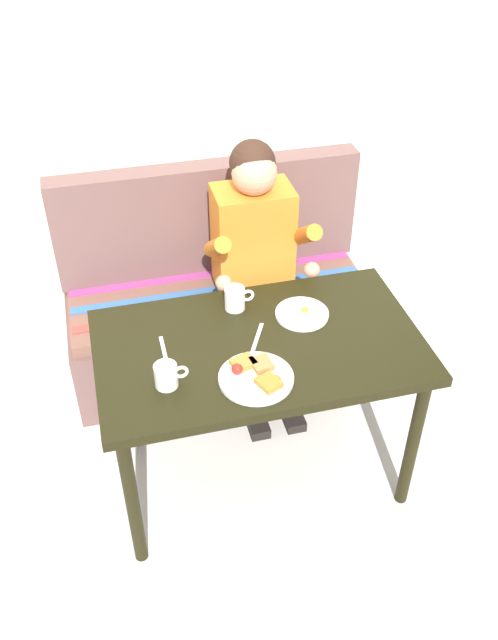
% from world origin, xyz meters
% --- Properties ---
extents(ground_plane, '(8.00, 8.00, 0.00)m').
position_xyz_m(ground_plane, '(0.00, 0.00, 0.00)').
color(ground_plane, beige).
extents(back_wall, '(4.40, 0.10, 2.60)m').
position_xyz_m(back_wall, '(0.00, 1.27, 1.30)').
color(back_wall, silver).
rests_on(back_wall, ground).
extents(table, '(1.20, 0.70, 0.73)m').
position_xyz_m(table, '(0.00, 0.00, 0.65)').
color(table, black).
rests_on(table, ground).
extents(couch, '(1.44, 0.56, 1.00)m').
position_xyz_m(couch, '(0.00, 0.76, 0.33)').
color(couch, brown).
rests_on(couch, ground).
extents(person, '(0.45, 0.61, 1.21)m').
position_xyz_m(person, '(0.15, 0.59, 0.74)').
color(person, orange).
rests_on(person, ground).
extents(plate_breakfast, '(0.26, 0.26, 0.05)m').
position_xyz_m(plate_breakfast, '(-0.06, -0.18, 0.74)').
color(plate_breakfast, white).
rests_on(plate_breakfast, table).
extents(plate_eggs, '(0.21, 0.21, 0.04)m').
position_xyz_m(plate_eggs, '(0.20, 0.11, 0.74)').
color(plate_eggs, white).
rests_on(plate_eggs, table).
extents(coffee_mug, '(0.12, 0.08, 0.09)m').
position_xyz_m(coffee_mug, '(-0.04, 0.23, 0.78)').
color(coffee_mug, white).
rests_on(coffee_mug, table).
extents(coffee_mug_second, '(0.12, 0.08, 0.09)m').
position_xyz_m(coffee_mug_second, '(-0.36, -0.14, 0.78)').
color(coffee_mug_second, white).
rests_on(coffee_mug_second, table).
extents(fork, '(0.01, 0.17, 0.00)m').
position_xyz_m(fork, '(-0.35, 0.03, 0.73)').
color(fork, silver).
rests_on(fork, table).
extents(knife, '(0.10, 0.18, 0.00)m').
position_xyz_m(knife, '(-0.01, 0.01, 0.73)').
color(knife, silver).
rests_on(knife, table).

